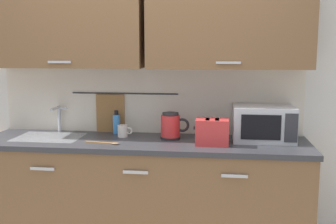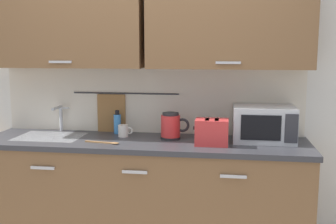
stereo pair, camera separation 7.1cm
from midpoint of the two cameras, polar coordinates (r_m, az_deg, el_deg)
The scene contains 10 objects.
counter_unit at distance 3.27m, azimuth -2.94°, elevation -11.57°, with size 2.53×0.64×0.90m.
back_wall_assembly at distance 3.29m, azimuth -2.12°, elevation 7.56°, with size 3.70×0.41×2.50m.
sink_faucet at distance 3.55m, azimuth -14.43°, elevation -0.38°, with size 0.09×0.17×0.22m.
microwave at distance 3.17m, azimuth 13.97°, elevation -1.60°, with size 0.46×0.35×0.27m.
electric_kettle at distance 3.16m, azimuth 1.09°, elevation -2.00°, with size 0.23×0.16×0.21m.
dish_soap_bottle at distance 3.38m, azimuth -6.55°, elevation -1.59°, with size 0.06×0.06×0.20m.
mug_near_sink at distance 3.27m, azimuth -5.67°, elevation -2.65°, with size 0.12×0.08×0.09m.
toaster at distance 2.99m, azimuth 6.86°, elevation -2.82°, with size 0.26×0.17×0.19m.
mug_by_kettle at distance 3.25m, azimuth 7.53°, elevation -2.72°, with size 0.12×0.08×0.09m.
wooden_spoon at distance 3.06m, azimuth -8.05°, elevation -4.29°, with size 0.28×0.07×0.01m.
Camera 2 is at (0.63, -2.70, 1.60)m, focal length 43.26 mm.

